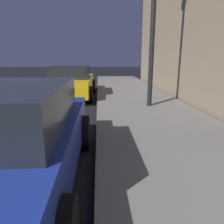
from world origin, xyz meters
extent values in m
cube|color=navy|center=(2.85, 1.95, 0.57)|extent=(1.80, 4.05, 0.64)
cube|color=#1E2328|center=(2.85, 1.92, 1.15)|extent=(1.58, 2.20, 0.56)
cylinder|color=black|center=(3.76, 3.20, 0.33)|extent=(0.22, 0.66, 0.66)
cube|color=gold|center=(2.85, 8.93, 0.57)|extent=(1.87, 4.26, 0.64)
cube|color=#1E2328|center=(2.85, 8.73, 1.15)|extent=(1.61, 2.03, 0.56)
cylinder|color=black|center=(1.98, 10.26, 0.33)|extent=(0.23, 0.66, 0.66)
cylinder|color=black|center=(3.78, 10.22, 0.33)|extent=(0.23, 0.66, 0.66)
cylinder|color=black|center=(1.92, 7.64, 0.33)|extent=(0.23, 0.66, 0.66)
cylinder|color=black|center=(3.72, 7.60, 0.33)|extent=(0.23, 0.66, 0.66)
cylinder|color=black|center=(5.81, 6.26, 2.77)|extent=(0.16, 0.16, 5.24)
camera|label=1|loc=(4.07, -0.76, 1.76)|focal=33.83mm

